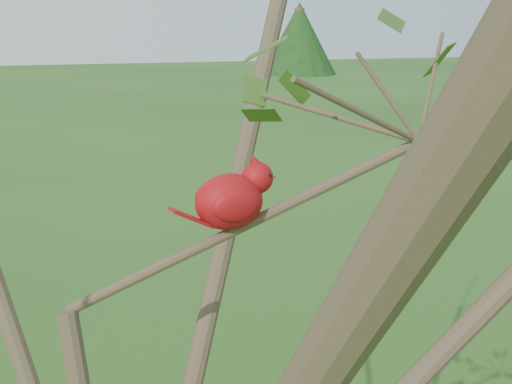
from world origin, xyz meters
TOP-DOWN VIEW (x-y plane):
  - crabapple_tree at (0.03, -0.02)m, footprint 2.35×2.05m
  - cardinal at (0.22, 0.08)m, footprint 0.19×0.11m

SIDE VIEW (x-z plane):
  - cardinal at x=0.22m, z-range 2.05..2.19m
  - crabapple_tree at x=0.03m, z-range 0.65..3.60m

